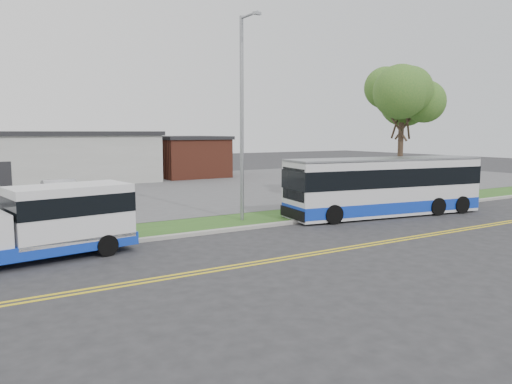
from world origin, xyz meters
TOP-DOWN VIEW (x-y plane):
  - ground at (0.00, 0.00)m, footprint 140.00×140.00m
  - lane_line_north at (0.00, -3.85)m, footprint 70.00×0.12m
  - lane_line_south at (0.00, -4.15)m, footprint 70.00×0.12m
  - curb at (0.00, 1.10)m, footprint 80.00×0.30m
  - verge at (0.00, 2.90)m, footprint 80.00×3.30m
  - parking_lot at (0.00, 17.00)m, footprint 80.00×25.00m
  - brick_wing at (10.50, 26.00)m, footprint 6.30×7.30m
  - tree_east at (14.00, 3.00)m, footprint 5.20×5.20m
  - streetlight_near at (3.00, 2.73)m, footprint 0.35×1.53m
  - shuttle_bus at (-6.00, 0.31)m, footprint 6.66×2.95m
  - transit_bus at (10.24, 0.60)m, footprint 10.96×4.02m
  - parked_car_a at (-3.73, 10.95)m, footprint 1.86×4.87m

SIDE VIEW (x-z plane):
  - ground at x=0.00m, z-range 0.00..0.00m
  - lane_line_north at x=0.00m, z-range 0.00..0.01m
  - lane_line_south at x=0.00m, z-range 0.00..0.01m
  - verge at x=0.00m, z-range 0.00..0.10m
  - parking_lot at x=0.00m, z-range 0.00..0.10m
  - curb at x=0.00m, z-range 0.00..0.15m
  - parked_car_a at x=-3.73m, z-range 0.10..1.69m
  - shuttle_bus at x=-6.00m, z-range 0.08..2.56m
  - transit_bus at x=10.24m, z-range 0.02..2.99m
  - brick_wing at x=10.50m, z-range 0.01..3.91m
  - streetlight_near at x=3.00m, z-range 0.48..9.98m
  - tree_east at x=14.00m, z-range 2.04..10.37m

